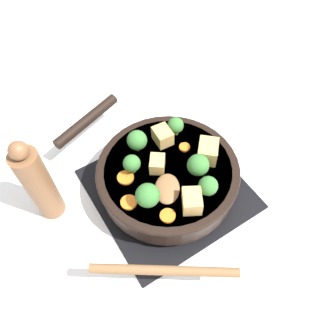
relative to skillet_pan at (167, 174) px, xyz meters
name	(u,v)px	position (x,y,z in m)	size (l,w,h in m)	color
ground_plane	(168,189)	(0.00, 0.00, -0.06)	(2.40, 2.40, 0.00)	white
front_burner_grate	(168,186)	(0.00, 0.00, -0.05)	(0.31, 0.31, 0.03)	black
skillet_pan	(167,174)	(0.00, 0.00, 0.00)	(0.41, 0.32, 0.06)	black
wooden_spoon	(166,233)	(0.12, -0.08, 0.03)	(0.25, 0.23, 0.02)	brown
tofu_cube_center_large	(192,201)	(0.10, -0.01, 0.04)	(0.04, 0.03, 0.03)	tan
tofu_cube_near_handle	(163,136)	(-0.06, 0.03, 0.04)	(0.04, 0.03, 0.03)	tan
tofu_cube_east_chunk	(208,151)	(0.02, 0.08, 0.04)	(0.05, 0.04, 0.04)	tan
tofu_cube_west_chunk	(157,164)	(-0.01, -0.02, 0.04)	(0.04, 0.03, 0.03)	tan
broccoli_floret_near_spoon	(148,196)	(0.05, -0.07, 0.05)	(0.05, 0.05, 0.05)	#709956
broccoli_floret_center_top	(208,186)	(0.09, 0.03, 0.05)	(0.04, 0.04, 0.04)	#709956
broccoli_floret_east_rim	(198,165)	(0.05, 0.04, 0.05)	(0.04, 0.04, 0.05)	#709956
broccoli_floret_west_rim	(132,164)	(-0.03, -0.06, 0.05)	(0.03, 0.03, 0.04)	#709956
broccoli_floret_north_edge	(176,126)	(-0.07, 0.06, 0.05)	(0.03, 0.03, 0.04)	#709956
broccoli_floret_south_cluster	(137,140)	(-0.07, -0.03, 0.05)	(0.04, 0.04, 0.05)	#709956
carrot_slice_orange_thin	(126,178)	(-0.02, -0.08, 0.03)	(0.03, 0.03, 0.01)	orange
carrot_slice_near_center	(129,202)	(0.03, -0.10, 0.03)	(0.03, 0.03, 0.01)	orange
carrot_slice_edge_slice	(168,216)	(0.09, -0.06, 0.03)	(0.03, 0.03, 0.01)	orange
carrot_slice_under_broccoli	(185,147)	(-0.02, 0.06, 0.03)	(0.02, 0.02, 0.01)	orange
pepper_mill	(38,183)	(-0.09, -0.23, 0.04)	(0.05, 0.05, 0.22)	brown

